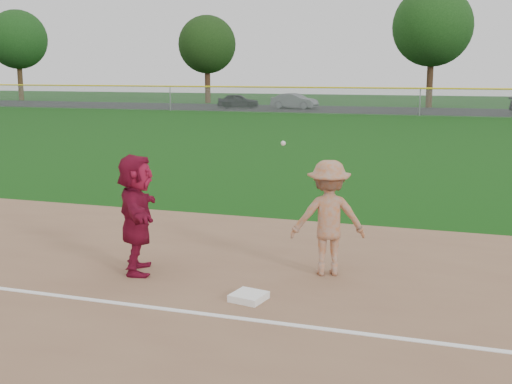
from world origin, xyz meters
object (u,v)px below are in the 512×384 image
(first_base, at_px, (249,297))
(car_mid, at_px, (294,101))
(base_runner, at_px, (137,214))
(car_left, at_px, (238,101))

(first_base, xyz_separation_m, car_mid, (-11.31, 45.69, 0.60))
(first_base, distance_m, base_runner, 2.45)
(car_mid, bearing_deg, first_base, -157.14)
(first_base, xyz_separation_m, base_runner, (-2.15, 0.69, 0.93))
(car_mid, bearing_deg, car_left, 101.93)
(first_base, bearing_deg, car_mid, 103.90)
(first_base, distance_m, car_mid, 47.07)
(first_base, relative_size, base_runner, 0.23)
(base_runner, bearing_deg, car_left, -8.02)
(first_base, distance_m, car_left, 48.29)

